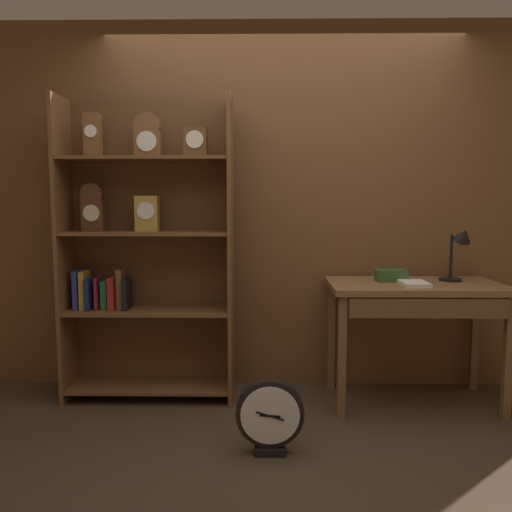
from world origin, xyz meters
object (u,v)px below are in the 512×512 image
workbench (415,300)px  round_clock_large (270,416)px  open_repair_manual (414,284)px  toolbox_small (391,275)px  desk_lamp (459,249)px  bookshelf (144,248)px

workbench → round_clock_large: bearing=-144.1°
open_repair_manual → toolbox_small: bearing=120.4°
toolbox_small → round_clock_large: (-0.82, -0.79, -0.64)m
workbench → open_repair_manual: open_repair_manual is taller
workbench → desk_lamp: 0.46m
bookshelf → desk_lamp: bearing=-0.9°
bookshelf → toolbox_small: (1.67, -0.02, -0.18)m
toolbox_small → round_clock_large: bearing=-136.1°
round_clock_large → toolbox_small: bearing=43.9°
workbench → toolbox_small: size_ratio=5.61×
workbench → desk_lamp: (0.30, 0.08, 0.33)m
workbench → toolbox_small: bearing=147.2°
open_repair_manual → desk_lamp: bearing=25.4°
workbench → toolbox_small: 0.23m
toolbox_small → bookshelf: bearing=179.2°
round_clock_large → open_repair_manual: bearing=33.5°
open_repair_manual → workbench: bearing=65.8°
bookshelf → toolbox_small: bearing=-0.8°
open_repair_manual → round_clock_large: 1.27m
bookshelf → round_clock_large: size_ratio=5.01×
open_repair_manual → bookshelf: bearing=172.9°
desk_lamp → toolbox_small: desk_lamp is taller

